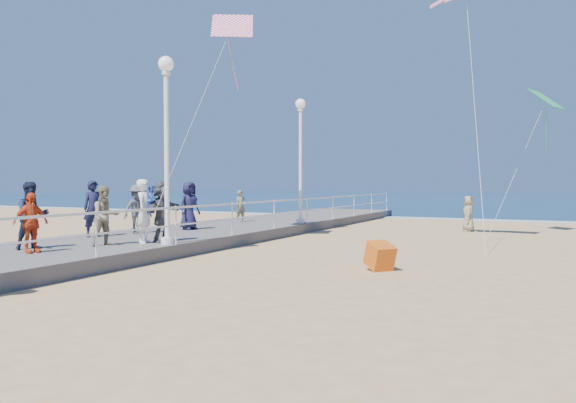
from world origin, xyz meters
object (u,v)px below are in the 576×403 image
at_px(spectator_1, 106,216).
at_px(spectator_3, 31,223).
at_px(spectator_0, 94,209).
at_px(toddler_held, 152,200).
at_px(spectator_5, 163,211).
at_px(beach_walker_c, 469,214).
at_px(lamp_post_mid, 166,129).
at_px(spectator_2, 137,209).
at_px(lamp_post_far, 300,147).
at_px(spectator_7, 32,216).
at_px(box_kite, 380,259).
at_px(spectator_4, 189,206).
at_px(spectator_6, 241,206).
at_px(woman_holding_toddler, 144,211).

distance_m(spectator_1, spectator_3, 2.10).
bearing_deg(spectator_0, toddler_held, -71.57).
height_order(spectator_5, beach_walker_c, spectator_5).
bearing_deg(spectator_1, spectator_5, -3.04).
height_order(lamp_post_mid, spectator_3, lamp_post_mid).
height_order(spectator_2, spectator_5, spectator_5).
height_order(lamp_post_far, spectator_3, lamp_post_far).
bearing_deg(spectator_2, lamp_post_mid, -111.17).
bearing_deg(beach_walker_c, spectator_7, -43.29).
relative_size(lamp_post_mid, spectator_5, 2.94).
bearing_deg(box_kite, lamp_post_mid, 135.06).
relative_size(lamp_post_far, spectator_0, 2.92).
height_order(spectator_4, box_kite, spectator_4).
bearing_deg(toddler_held, beach_walker_c, -47.69).
height_order(spectator_2, spectator_6, spectator_2).
distance_m(toddler_held, spectator_2, 3.28).
height_order(toddler_held, spectator_6, toddler_held).
relative_size(spectator_5, box_kite, 3.02).
bearing_deg(spectator_5, lamp_post_far, -6.48).
distance_m(spectator_3, beach_walker_c, 17.85).
relative_size(lamp_post_far, box_kite, 8.87).
bearing_deg(spectator_6, beach_walker_c, -38.67).
distance_m(lamp_post_mid, spectator_5, 2.46).
bearing_deg(beach_walker_c, box_kite, -14.51).
bearing_deg(spectator_1, box_kite, -54.98).
relative_size(spectator_1, spectator_5, 0.92).
height_order(spectator_0, spectator_4, spectator_0).
bearing_deg(lamp_post_far, spectator_1, -97.40).
distance_m(lamp_post_mid, spectator_6, 9.40).
bearing_deg(spectator_0, box_kite, -61.02).
height_order(lamp_post_far, spectator_6, lamp_post_far).
xyz_separation_m(spectator_2, spectator_5, (2.50, -1.76, 0.06)).
relative_size(woman_holding_toddler, spectator_0, 1.02).
bearing_deg(lamp_post_mid, lamp_post_far, 90.00).
xyz_separation_m(spectator_2, beach_walker_c, (9.43, 10.54, -0.46)).
distance_m(toddler_held, beach_walker_c, 14.52).
distance_m(spectator_2, box_kite, 9.37).
relative_size(spectator_1, box_kite, 2.77).
bearing_deg(spectator_3, spectator_1, -3.32).
bearing_deg(spectator_4, toddler_held, -144.62).
xyz_separation_m(spectator_0, spectator_1, (2.19, -1.73, -0.08)).
distance_m(lamp_post_far, spectator_5, 8.86).
distance_m(spectator_2, beach_walker_c, 14.15).
height_order(spectator_0, spectator_6, spectator_0).
distance_m(woman_holding_toddler, spectator_3, 3.20).
xyz_separation_m(toddler_held, spectator_6, (-2.14, 8.54, -0.56)).
distance_m(spectator_1, box_kite, 7.63).
distance_m(spectator_3, spectator_4, 7.39).
bearing_deg(box_kite, spectator_4, 106.48).
bearing_deg(spectator_6, spectator_5, -138.01).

